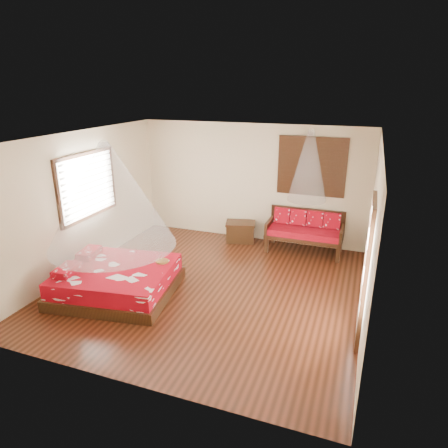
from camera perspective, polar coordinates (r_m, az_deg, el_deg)
The scene contains 10 objects.
room at distance 7.12m, azimuth -2.27°, elevation 0.98°, with size 5.54×5.54×2.84m.
bed at distance 7.63m, azimuth -15.12°, elevation -7.76°, with size 2.27×2.11×0.63m.
daybed at distance 9.25m, azimuth 11.50°, elevation -0.76°, with size 1.70×0.76×0.94m.
storage_chest at distance 9.73m, azimuth 2.36°, elevation -1.06°, with size 0.80×0.67×0.48m.
shutter_panel at distance 9.20m, azimuth 12.42°, elevation 8.02°, with size 1.52×0.06×1.32m.
window_left at distance 8.56m, azimuth -18.88°, elevation 5.21°, with size 0.10×1.74×1.34m.
glazed_door at distance 6.21m, azimuth 19.55°, elevation -6.38°, with size 0.08×1.02×2.16m.
wine_tray at distance 7.56m, azimuth -8.85°, elevation -5.02°, with size 0.25×0.25×0.20m.
mosquito_net_main at distance 7.06m, azimuth -16.12°, elevation 3.87°, with size 2.21×2.21×1.80m, color white.
mosquito_net_daybed at distance 8.73m, azimuth 12.02°, elevation 8.12°, with size 0.84×0.84×1.50m, color white.
Camera 1 is at (2.58, -6.24, 3.66)m, focal length 32.00 mm.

